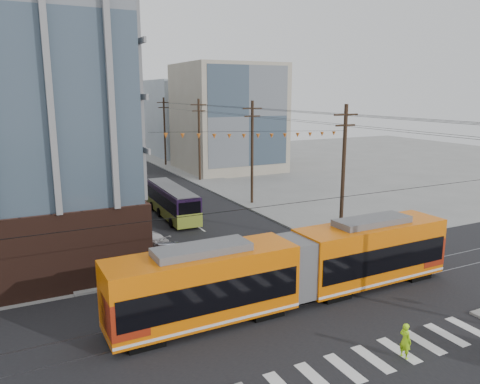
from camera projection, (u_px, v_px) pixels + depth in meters
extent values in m
plane|color=slate|center=(344.00, 326.00, 24.23)|extent=(160.00, 160.00, 0.00)
cube|color=gray|center=(227.00, 118.00, 71.48)|extent=(14.00, 14.00, 16.00)
cube|color=gray|center=(6.00, 103.00, 78.80)|extent=(16.00, 18.00, 20.00)
cube|color=#8C99A5|center=(193.00, 118.00, 90.03)|extent=(16.00, 16.00, 14.00)
cylinder|color=black|center=(165.00, 132.00, 75.69)|extent=(0.30, 0.30, 11.00)
imported|color=#ABB0C2|center=(168.00, 252.00, 33.44)|extent=(2.06, 4.39, 1.39)
imported|color=silver|center=(147.00, 239.00, 36.54)|extent=(3.05, 4.56, 1.23)
imported|color=slate|center=(128.00, 223.00, 40.82)|extent=(4.07, 5.50, 1.39)
imported|color=#B0FC18|center=(405.00, 341.00, 21.22)|extent=(0.44, 0.64, 1.70)
cube|color=gray|center=(332.00, 236.00, 38.10)|extent=(1.35, 4.10, 0.81)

